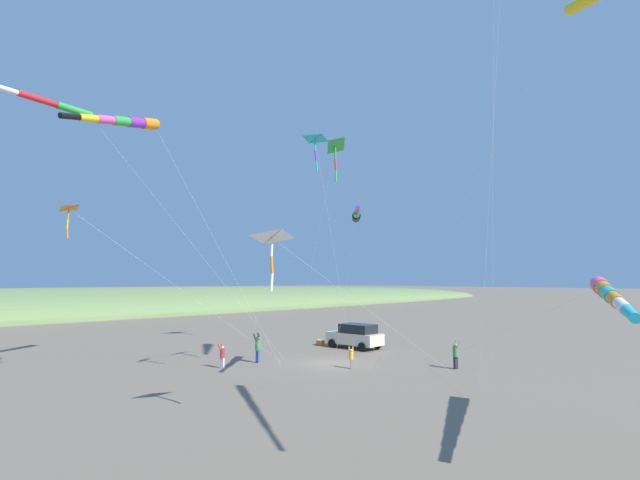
% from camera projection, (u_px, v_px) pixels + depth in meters
% --- Properties ---
extents(ground_plane, '(600.00, 600.00, 0.00)m').
position_uv_depth(ground_plane, '(333.00, 363.00, 29.04)').
color(ground_plane, '#756654').
extents(dune_ridge_grassy, '(28.00, 240.00, 8.10)m').
position_uv_depth(dune_ridge_grassy, '(67.00, 315.00, 68.45)').
color(dune_ridge_grassy, '#6B844C').
rests_on(dune_ridge_grassy, ground_plane).
extents(parked_car, '(4.39, 2.25, 1.85)m').
position_uv_depth(parked_car, '(355.00, 336.00, 35.31)').
color(parked_car, beige).
rests_on(parked_car, ground_plane).
extents(cooler_box, '(0.62, 0.42, 0.42)m').
position_uv_depth(cooler_box, '(320.00, 342.00, 37.04)').
color(cooler_box, orange).
rests_on(cooler_box, ground_plane).
extents(person_adult_flyer, '(0.56, 0.44, 1.83)m').
position_uv_depth(person_adult_flyer, '(258.00, 347.00, 29.26)').
color(person_adult_flyer, '#335199').
rests_on(person_adult_flyer, ground_plane).
extents(person_child_green_jacket, '(0.48, 0.39, 1.43)m').
position_uv_depth(person_child_green_jacket, '(222.00, 355.00, 27.42)').
color(person_child_green_jacket, silver).
rests_on(person_child_green_jacket, ground_plane).
extents(person_child_grey_jacket, '(0.45, 0.44, 1.26)m').
position_uv_depth(person_child_grey_jacket, '(351.00, 357.00, 27.27)').
color(person_child_grey_jacket, '#8E6B9E').
rests_on(person_child_grey_jacket, ground_plane).
extents(person_bystander_far, '(0.41, 0.52, 1.62)m').
position_uv_depth(person_bystander_far, '(456.00, 354.00, 27.22)').
color(person_bystander_far, '#232328').
rests_on(person_bystander_far, ground_plane).
extents(kite_delta_checkered_midright, '(4.37, 12.41, 9.30)m').
position_uv_depth(kite_delta_checkered_midright, '(69.00, 209.00, 24.85)').
color(kite_delta_checkered_midright, orange).
rests_on(kite_delta_checkered_midright, ground_plane).
extents(kite_windsock_orange_high_right, '(9.42, 8.30, 8.91)m').
position_uv_depth(kite_windsock_orange_high_right, '(356.00, 215.00, 24.54)').
color(kite_windsock_orange_high_right, black).
rests_on(kite_windsock_orange_high_right, ground_plane).
extents(kite_windsock_long_streamer_left, '(2.24, 19.12, 14.09)m').
position_uv_depth(kite_windsock_long_streamer_left, '(42.00, 100.00, 22.35)').
color(kite_windsock_long_streamer_left, green).
rests_on(kite_windsock_long_streamer_left, ground_plane).
extents(kite_windsock_red_high_left, '(13.50, 11.92, 5.34)m').
position_uv_depth(kite_windsock_red_high_left, '(608.00, 293.00, 15.09)').
color(kite_windsock_red_high_left, '#EF4C93').
rests_on(kite_windsock_red_high_left, ground_plane).
extents(kite_delta_white_trailing, '(1.18, 13.79, 7.11)m').
position_uv_depth(kite_delta_white_trailing, '(272.00, 238.00, 17.02)').
color(kite_delta_white_trailing, white).
rests_on(kite_delta_white_trailing, ground_plane).
extents(kite_delta_teal_far_right, '(1.60, 5.21, 16.50)m').
position_uv_depth(kite_delta_teal_far_right, '(315.00, 139.00, 36.08)').
color(kite_delta_teal_far_right, '#1EB7C6').
rests_on(kite_delta_teal_far_right, ground_plane).
extents(kite_delta_rainbow_low_near, '(9.90, 6.14, 12.97)m').
position_uv_depth(kite_delta_rainbow_low_near, '(334.00, 147.00, 25.50)').
color(kite_delta_rainbow_low_near, green).
rests_on(kite_delta_rainbow_low_near, ground_plane).
extents(kite_windsock_blue_topmost, '(5.64, 11.68, 15.00)m').
position_uv_depth(kite_windsock_blue_topmost, '(126.00, 122.00, 26.17)').
color(kite_windsock_blue_topmost, orange).
rests_on(kite_windsock_blue_topmost, ground_plane).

